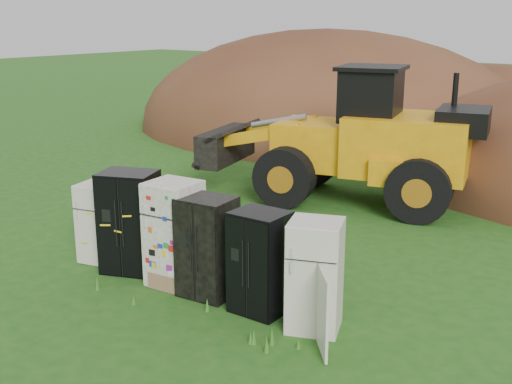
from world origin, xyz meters
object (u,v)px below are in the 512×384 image
fridge_dark_mid (207,247)px  fridge_leftmost (100,222)px  fridge_black_right (260,262)px  wheel_loader (335,134)px  fridge_black_side (130,222)px  fridge_sticker (175,234)px  fridge_open_door (315,276)px

fridge_dark_mid → fridge_leftmost: bearing=174.6°
fridge_black_right → wheel_loader: size_ratio=0.24×
fridge_black_side → wheel_loader: 6.70m
wheel_loader → fridge_black_right: bearing=-84.3°
fridge_black_right → fridge_sticker: bearing=179.5°
fridge_black_right → fridge_open_door: 1.04m
fridge_sticker → fridge_black_right: (1.89, 0.01, -0.10)m
fridge_open_door → fridge_black_side: bearing=159.6°
fridge_black_right → fridge_black_side: bearing=179.8°
fridge_dark_mid → fridge_open_door: 2.15m
fridge_black_right → fridge_open_door: size_ratio=0.97×
fridge_sticker → fridge_open_door: (2.92, 0.02, -0.08)m
fridge_leftmost → fridge_sticker: (2.00, 0.03, 0.17)m
fridge_open_door → fridge_sticker: bearing=159.4°
fridge_leftmost → fridge_sticker: 2.01m
fridge_black_side → wheel_loader: wheel_loader is taller
fridge_black_side → fridge_dark_mid: 1.91m
fridge_dark_mid → fridge_black_right: (1.11, 0.02, -0.03)m
fridge_sticker → wheel_loader: 6.67m
fridge_sticker → wheel_loader: (-0.49, 6.60, 0.80)m
fridge_leftmost → fridge_black_right: 3.89m
fridge_sticker → fridge_dark_mid: fridge_sticker is taller
fridge_leftmost → fridge_black_right: fridge_black_right is taller
fridge_leftmost → wheel_loader: bearing=63.5°
fridge_black_side → fridge_open_door: fridge_black_side is taller
fridge_leftmost → fridge_dark_mid: size_ratio=0.90×
fridge_leftmost → fridge_open_door: 4.92m
fridge_leftmost → fridge_sticker: size_ratio=0.82×
fridge_sticker → fridge_leftmost: bearing=175.5°
fridge_black_side → fridge_black_right: (3.02, 0.03, -0.11)m
fridge_black_side → fridge_sticker: bearing=-21.0°
wheel_loader → fridge_dark_mid: bearing=-93.2°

